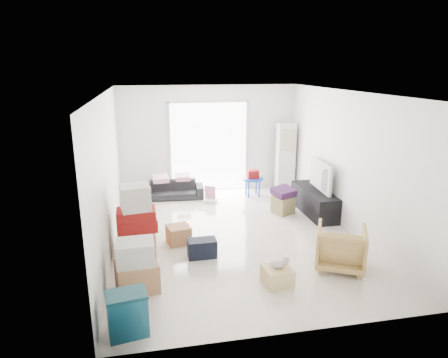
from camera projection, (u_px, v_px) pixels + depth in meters
name	position (u px, v px, depth m)	size (l,w,h in m)	color
room_shell	(234.00, 167.00, 7.33)	(4.98, 6.48, 3.18)	silver
sliding_door	(209.00, 143.00, 10.17)	(2.10, 0.04, 2.33)	white
ac_tower	(285.00, 157.00, 10.32)	(0.45, 0.30, 1.75)	silver
tv_console	(314.00, 201.00, 8.79)	(0.48, 1.61, 0.54)	black
television	(315.00, 187.00, 8.70)	(1.11, 0.64, 0.15)	black
sofa	(173.00, 187.00, 9.79)	(1.48, 0.43, 0.58)	#27282C
pillow_left	(160.00, 174.00, 9.61)	(0.40, 0.31, 0.13)	#F7B4CC
pillow_right	(183.00, 172.00, 9.77)	(0.32, 0.26, 0.11)	#F7B4CC
armchair	(341.00, 245.00, 6.36)	(0.75, 0.70, 0.77)	tan
storage_bins	(127.00, 314.00, 4.78)	(0.53, 0.42, 0.56)	navy
box_stack_a	(137.00, 267.00, 5.71)	(0.66, 0.59, 0.77)	#B37D50
box_stack_b	(137.00, 225.00, 6.78)	(0.71, 0.63, 1.24)	#B37D50
box_stack_c	(139.00, 222.00, 7.33)	(0.55, 0.47, 0.78)	#B37D50
loose_box	(179.00, 235.00, 7.31)	(0.39, 0.39, 0.33)	#B37D50
duffel_bag	(202.00, 248.00, 6.79)	(0.48, 0.29, 0.31)	black
ottoman	(283.00, 205.00, 8.80)	(0.39, 0.39, 0.39)	olive
blanket	(283.00, 193.00, 8.73)	(0.43, 0.43, 0.14)	#3F1D49
kids_table	(253.00, 177.00, 9.91)	(0.54, 0.54, 0.66)	#0D38B5
toy_walker	(211.00, 198.00, 9.56)	(0.36, 0.35, 0.38)	silver
wood_crate	(277.00, 276.00, 5.93)	(0.40, 0.40, 0.27)	#D3BC79
plush_bunny	(280.00, 263.00, 5.89)	(0.30, 0.17, 0.15)	#B2ADA8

